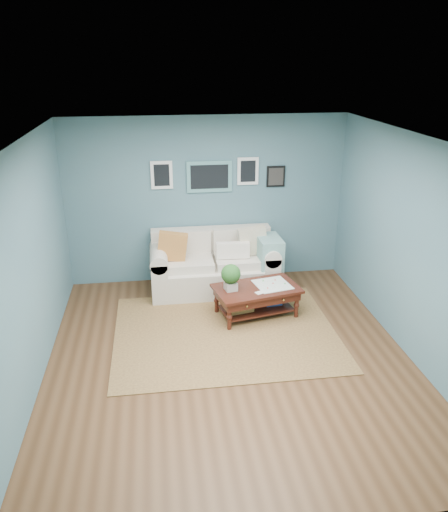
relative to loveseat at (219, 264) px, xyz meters
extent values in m
plane|color=brown|center=(-0.13, -2.03, -0.43)|extent=(5.00, 5.00, 0.00)
plane|color=white|center=(-0.13, -2.03, 2.27)|extent=(5.00, 5.00, 0.00)
cube|color=#436876|center=(-0.13, 0.47, 0.92)|extent=(4.50, 0.02, 2.70)
cube|color=#436876|center=(-0.13, -4.53, 0.92)|extent=(4.50, 0.02, 2.70)
cube|color=#436876|center=(-2.38, -2.03, 0.92)|extent=(0.02, 5.00, 2.70)
cube|color=#436876|center=(2.12, -2.03, 0.92)|extent=(0.02, 5.00, 2.70)
cube|color=#589394|center=(-0.09, 0.45, 1.32)|extent=(0.72, 0.03, 0.50)
cube|color=black|center=(-0.09, 0.43, 1.32)|extent=(0.60, 0.01, 0.38)
cube|color=white|center=(-0.84, 0.45, 1.37)|extent=(0.34, 0.03, 0.44)
cube|color=white|center=(0.53, 0.45, 1.39)|extent=(0.34, 0.03, 0.44)
cube|color=black|center=(0.99, 0.45, 1.29)|extent=(0.30, 0.03, 0.34)
cube|color=brown|center=(-0.10, -1.41, -0.42)|extent=(3.01, 2.41, 0.01)
cube|color=beige|center=(-0.09, -0.04, -0.21)|extent=(1.48, 0.92, 0.44)
cube|color=beige|center=(-0.09, 0.32, 0.26)|extent=(1.94, 0.23, 0.50)
cube|color=beige|center=(-0.95, -0.04, -0.10)|extent=(0.25, 0.92, 0.65)
cube|color=beige|center=(0.78, -0.04, -0.10)|extent=(0.25, 0.92, 0.65)
cylinder|color=beige|center=(-0.95, -0.04, 0.22)|extent=(0.27, 0.92, 0.27)
cylinder|color=beige|center=(0.78, -0.04, 0.22)|extent=(0.27, 0.92, 0.27)
cube|color=beige|center=(-0.49, -0.10, 0.08)|extent=(0.75, 0.58, 0.14)
cube|color=beige|center=(0.31, -0.10, 0.08)|extent=(0.75, 0.58, 0.14)
cube|color=beige|center=(-0.49, 0.19, 0.33)|extent=(0.75, 0.13, 0.38)
cube|color=beige|center=(0.31, 0.19, 0.33)|extent=(0.75, 0.13, 0.38)
cube|color=orange|center=(-0.74, -0.09, 0.38)|extent=(0.50, 0.18, 0.49)
cube|color=beige|center=(0.54, -0.02, 0.38)|extent=(0.49, 0.19, 0.48)
cube|color=silver|center=(0.20, -0.14, 0.28)|extent=(0.52, 0.13, 0.25)
cube|color=#7DB0B0|center=(0.78, -0.16, 0.05)|extent=(0.35, 0.57, 0.83)
cube|color=#341509|center=(0.42, -0.98, 0.00)|extent=(1.31, 0.93, 0.04)
cube|color=#341509|center=(0.42, -0.98, -0.08)|extent=(1.22, 0.83, 0.12)
cube|color=#341509|center=(0.42, -0.98, -0.32)|extent=(1.10, 0.72, 0.02)
sphere|color=gold|center=(0.21, -1.35, -0.08)|extent=(0.03, 0.03, 0.03)
sphere|color=gold|center=(0.76, -1.23, -0.08)|extent=(0.03, 0.03, 0.03)
cylinder|color=#341509|center=(-0.03, -1.35, -0.22)|extent=(0.06, 0.06, 0.41)
cylinder|color=#341509|center=(0.98, -1.13, -0.22)|extent=(0.06, 0.06, 0.41)
cylinder|color=#341509|center=(-0.14, -0.82, -0.22)|extent=(0.06, 0.06, 0.41)
cylinder|color=#341509|center=(0.87, -0.61, -0.22)|extent=(0.06, 0.06, 0.41)
cube|color=beige|center=(0.04, -1.01, 0.08)|extent=(0.19, 0.19, 0.12)
sphere|color=#1F521A|center=(0.04, -1.01, 0.27)|extent=(0.28, 0.28, 0.28)
cube|color=white|center=(0.66, -0.92, 0.02)|extent=(0.57, 0.57, 0.01)
cube|color=#B27947|center=(0.17, -1.03, -0.20)|extent=(0.38, 0.30, 0.20)
cube|color=#264996|center=(0.69, -0.90, -0.25)|extent=(0.27, 0.22, 0.11)
camera|label=1|loc=(-0.95, -7.31, 3.12)|focal=35.00mm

